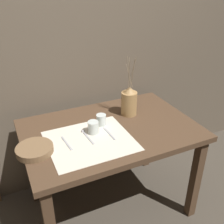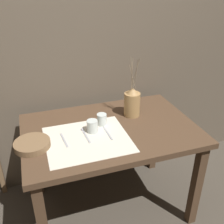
# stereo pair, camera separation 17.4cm
# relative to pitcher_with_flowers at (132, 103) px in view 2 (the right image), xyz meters

# --- Properties ---
(ground_plane) EXTENTS (12.00, 12.00, 0.00)m
(ground_plane) POSITION_rel_pitcher_with_flowers_xyz_m (-0.21, -0.12, -0.84)
(ground_plane) COLOR #473F35
(stone_wall_back) EXTENTS (7.00, 0.06, 2.40)m
(stone_wall_back) POSITION_rel_pitcher_with_flowers_xyz_m (-0.21, 0.38, 0.36)
(stone_wall_back) COLOR brown
(stone_wall_back) RESTS_ON ground_plane
(wooden_table) EXTENTS (1.18, 0.79, 0.74)m
(wooden_table) POSITION_rel_pitcher_with_flowers_xyz_m (-0.21, -0.12, -0.20)
(wooden_table) COLOR #4C3523
(wooden_table) RESTS_ON ground_plane
(linen_cloth) EXTENTS (0.53, 0.46, 0.00)m
(linen_cloth) POSITION_rel_pitcher_with_flowers_xyz_m (-0.39, -0.21, -0.10)
(linen_cloth) COLOR beige
(linen_cloth) RESTS_ON wooden_table
(pitcher_with_flowers) EXTENTS (0.12, 0.12, 0.44)m
(pitcher_with_flowers) POSITION_rel_pitcher_with_flowers_xyz_m (0.00, 0.00, 0.00)
(pitcher_with_flowers) COLOR #A87F4C
(pitcher_with_flowers) RESTS_ON wooden_table
(wooden_bowl) EXTENTS (0.22, 0.22, 0.04)m
(wooden_bowl) POSITION_rel_pitcher_with_flowers_xyz_m (-0.73, -0.19, -0.08)
(wooden_bowl) COLOR brown
(wooden_bowl) RESTS_ON wooden_table
(glass_tumbler_near) EXTENTS (0.07, 0.07, 0.08)m
(glass_tumbler_near) POSITION_rel_pitcher_with_flowers_xyz_m (-0.34, -0.14, -0.06)
(glass_tumbler_near) COLOR silver
(glass_tumbler_near) RESTS_ON wooden_table
(glass_tumbler_far) EXTENTS (0.07, 0.07, 0.08)m
(glass_tumbler_far) POSITION_rel_pitcher_with_flowers_xyz_m (-0.25, -0.07, -0.06)
(glass_tumbler_far) COLOR silver
(glass_tumbler_far) RESTS_ON wooden_table
(fork_outer) EXTENTS (0.03, 0.17, 0.00)m
(fork_outer) POSITION_rel_pitcher_with_flowers_xyz_m (-0.53, -0.18, -0.10)
(fork_outer) COLOR #A8A8AD
(fork_outer) RESTS_ON wooden_table
(spoon_outer) EXTENTS (0.03, 0.18, 0.02)m
(spoon_outer) POSITION_rel_pitcher_with_flowers_xyz_m (-0.39, -0.13, -0.10)
(spoon_outer) COLOR #A8A8AD
(spoon_outer) RESTS_ON wooden_table
(fork_inner) EXTENTS (0.02, 0.17, 0.00)m
(fork_inner) POSITION_rel_pitcher_with_flowers_xyz_m (-0.25, -0.19, -0.10)
(fork_inner) COLOR #A8A8AD
(fork_inner) RESTS_ON wooden_table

